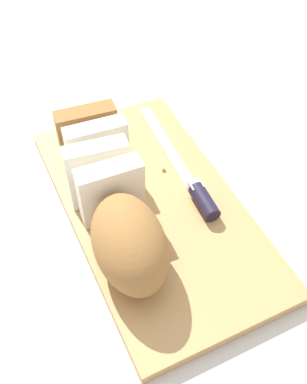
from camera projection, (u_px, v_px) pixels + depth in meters
name	position (u px, v px, depth m)	size (l,w,h in m)	color
ground_plane	(154.00, 213.00, 0.71)	(3.00, 3.00, 0.00)	beige
cutting_board	(154.00, 209.00, 0.70)	(0.45, 0.24, 0.02)	tan
bread_loaf	(115.00, 205.00, 0.63)	(0.31, 0.13, 0.10)	#996633
bread_knife	(195.00, 187.00, 0.70)	(0.27, 0.04, 0.02)	silver
crumb_near_knife	(125.00, 183.00, 0.71)	(0.01, 0.01, 0.01)	tan
crumb_near_loaf	(164.00, 169.00, 0.73)	(0.01, 0.01, 0.01)	tan
crumb_stray_left	(135.00, 212.00, 0.68)	(0.00, 0.00, 0.00)	tan
crumb_stray_right	(158.00, 232.00, 0.66)	(0.00, 0.00, 0.00)	tan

